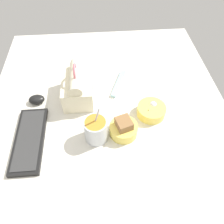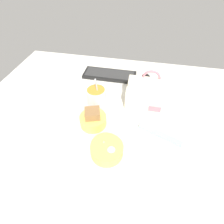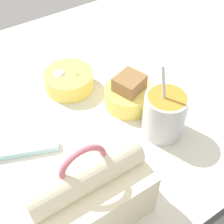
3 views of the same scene
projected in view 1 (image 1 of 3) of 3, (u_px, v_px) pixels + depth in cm
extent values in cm
cube|color=silver|center=(109.00, 119.00, 97.72)|extent=(140.00, 110.00, 2.00)
cube|color=black|center=(30.00, 140.00, 88.68)|extent=(30.95, 11.55, 1.80)
cube|color=#333333|center=(29.00, 138.00, 87.87)|extent=(28.48, 9.47, 0.30)
cube|color=#EFE5C1|center=(78.00, 89.00, 100.94)|extent=(20.74, 13.44, 10.56)
cylinder|color=#EFE5C1|center=(76.00, 77.00, 95.60)|extent=(19.70, 5.81, 5.81)
cube|color=#DB707F|center=(93.00, 86.00, 105.41)|extent=(5.81, 0.30, 3.17)
torus|color=#DB707F|center=(75.00, 73.00, 93.57)|extent=(8.26, 1.00, 8.26)
cylinder|color=silver|center=(96.00, 130.00, 86.36)|extent=(9.33, 9.33, 10.56)
cylinder|color=#C6892D|center=(95.00, 123.00, 82.49)|extent=(8.21, 8.21, 0.60)
cylinder|color=silver|center=(96.00, 119.00, 81.84)|extent=(0.70, 3.62, 11.95)
cylinder|color=#EFD65B|center=(124.00, 130.00, 89.96)|extent=(11.66, 11.66, 4.84)
cube|color=olive|center=(124.00, 126.00, 87.89)|extent=(7.90, 7.53, 6.77)
cylinder|color=#EFD65B|center=(151.00, 111.00, 96.50)|extent=(12.52, 12.52, 4.59)
ellipsoid|color=white|center=(153.00, 105.00, 96.71)|extent=(3.41, 3.41, 4.01)
cone|color=#F4DB84|center=(148.00, 112.00, 94.45)|extent=(5.66, 5.66, 3.90)
sphere|color=black|center=(160.00, 109.00, 96.90)|extent=(1.50, 1.50, 1.50)
sphere|color=black|center=(158.00, 109.00, 97.19)|extent=(1.50, 1.50, 1.50)
sphere|color=black|center=(156.00, 109.00, 97.19)|extent=(1.50, 1.50, 1.50)
sphere|color=black|center=(154.00, 109.00, 96.89)|extent=(1.50, 1.50, 1.50)
ellipsoid|color=black|center=(37.00, 99.00, 101.40)|extent=(5.38, 7.29, 3.60)
cube|color=#99C6D6|center=(118.00, 83.00, 109.57)|extent=(18.31, 9.13, 1.60)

